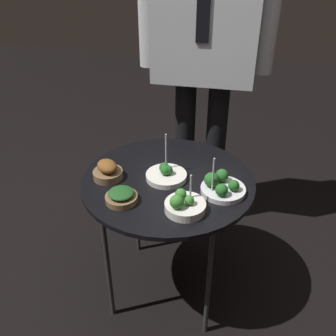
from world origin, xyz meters
TOP-DOWN VIEW (x-y plane):
  - ground_plane at (0.00, 0.00)m, footprint 8.00×8.00m
  - serving_cart at (0.00, 0.00)m, footprint 0.69×0.69m
  - bowl_broccoli_far_rim at (-0.01, 0.00)m, footprint 0.16×0.16m
  - bowl_roast_center at (-0.24, -0.04)m, footprint 0.12×0.12m
  - bowl_spinach_front_right at (-0.13, -0.18)m, footprint 0.12×0.12m
  - bowl_broccoli_mid_right at (0.10, -0.19)m, footprint 0.15×0.15m
  - bowl_broccoli_front_left at (0.21, -0.05)m, footprint 0.17×0.17m
  - waiter_figure at (0.05, 0.56)m, footprint 0.63×0.24m

SIDE VIEW (x-z plane):
  - ground_plane at x=0.00m, z-range 0.00..0.00m
  - serving_cart at x=0.00m, z-range 0.27..0.89m
  - bowl_broccoli_far_rim at x=-0.01m, z-range 0.55..0.73m
  - bowl_spinach_front_right at x=-0.13m, z-range 0.62..0.67m
  - bowl_broccoli_mid_right at x=0.10m, z-range 0.58..0.71m
  - bowl_broccoli_front_left at x=0.21m, z-range 0.57..0.73m
  - bowl_roast_center at x=-0.24m, z-range 0.61..0.69m
  - waiter_figure at x=0.05m, z-range 0.23..1.94m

